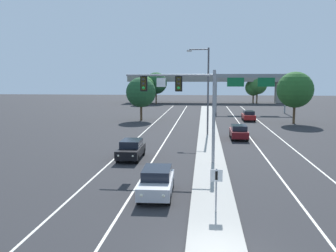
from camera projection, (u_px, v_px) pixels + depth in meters
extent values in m
cube|color=#9E9B93|center=(210.00, 155.00, 31.91)|extent=(2.40, 110.00, 0.15)
cube|color=silver|center=(165.00, 141.00, 39.28)|extent=(0.14, 100.00, 0.01)
cube|color=silver|center=(254.00, 143.00, 38.36)|extent=(0.14, 100.00, 0.01)
cube|color=silver|center=(134.00, 141.00, 39.60)|extent=(0.14, 100.00, 0.01)
cube|color=silver|center=(287.00, 143.00, 38.04)|extent=(0.14, 100.00, 0.01)
cylinder|color=gray|center=(214.00, 117.00, 28.40)|extent=(0.24, 0.24, 7.20)
cylinder|color=gray|center=(170.00, 75.00, 28.31)|extent=(6.81, 0.16, 0.16)
cube|color=black|center=(179.00, 84.00, 28.37)|extent=(0.56, 0.06, 1.20)
cube|color=#38330F|center=(179.00, 84.00, 28.33)|extent=(0.32, 0.32, 1.00)
sphere|color=#282828|center=(179.00, 80.00, 28.12)|extent=(0.22, 0.22, 0.22)
sphere|color=#282828|center=(179.00, 84.00, 28.16)|extent=(0.22, 0.22, 0.22)
sphere|color=green|center=(178.00, 88.00, 28.21)|extent=(0.22, 0.22, 0.22)
cube|color=black|center=(144.00, 84.00, 28.64)|extent=(0.56, 0.06, 1.20)
cube|color=#38330F|center=(144.00, 84.00, 28.60)|extent=(0.32, 0.32, 1.00)
sphere|color=#282828|center=(143.00, 80.00, 28.39)|extent=(0.22, 0.22, 0.22)
sphere|color=#282828|center=(143.00, 84.00, 28.43)|extent=(0.22, 0.22, 0.22)
sphere|color=green|center=(143.00, 88.00, 28.47)|extent=(0.22, 0.22, 0.22)
cube|color=white|center=(161.00, 82.00, 28.43)|extent=(0.70, 0.04, 0.70)
cylinder|color=gray|center=(216.00, 190.00, 18.19)|extent=(0.08, 0.08, 2.20)
cube|color=white|center=(216.00, 176.00, 18.06)|extent=(0.60, 0.03, 0.60)
cube|color=black|center=(216.00, 176.00, 18.04)|extent=(0.12, 0.01, 0.44)
cylinder|color=#4C4C51|center=(208.00, 92.00, 42.52)|extent=(0.20, 0.20, 10.00)
cylinder|color=#4C4C51|center=(199.00, 49.00, 42.00)|extent=(2.20, 0.12, 0.12)
cube|color=#B7B7B2|center=(189.00, 51.00, 42.13)|extent=(0.56, 0.28, 0.20)
cube|color=#B7B7BC|center=(157.00, 184.00, 21.20)|extent=(1.93, 4.45, 0.70)
cube|color=black|center=(157.00, 173.00, 21.33)|extent=(1.65, 2.42, 0.56)
sphere|color=#EAE5C6|center=(163.00, 196.00, 18.99)|extent=(0.18, 0.18, 0.18)
sphere|color=#EAE5C6|center=(141.00, 195.00, 19.07)|extent=(0.18, 0.18, 0.18)
cylinder|color=black|center=(169.00, 199.00, 19.70)|extent=(0.24, 0.65, 0.64)
cylinder|color=black|center=(139.00, 198.00, 19.81)|extent=(0.24, 0.65, 0.64)
cylinder|color=black|center=(172.00, 183.00, 22.67)|extent=(0.24, 0.65, 0.64)
cylinder|color=black|center=(146.00, 183.00, 22.78)|extent=(0.24, 0.65, 0.64)
cube|color=black|center=(131.00, 151.00, 30.81)|extent=(1.81, 4.40, 0.70)
cube|color=black|center=(131.00, 143.00, 30.94)|extent=(1.59, 2.38, 0.56)
sphere|color=#EAE5C6|center=(133.00, 156.00, 28.59)|extent=(0.18, 0.18, 0.18)
sphere|color=#EAE5C6|center=(118.00, 156.00, 28.70)|extent=(0.18, 0.18, 0.18)
cylinder|color=black|center=(137.00, 159.00, 29.29)|extent=(0.22, 0.64, 0.64)
cylinder|color=black|center=(118.00, 159.00, 29.45)|extent=(0.22, 0.64, 0.64)
cylinder|color=black|center=(143.00, 152.00, 32.26)|extent=(0.22, 0.64, 0.64)
cylinder|color=black|center=(125.00, 151.00, 32.41)|extent=(0.22, 0.64, 0.64)
cube|color=#5B0F14|center=(239.00, 133.00, 40.80)|extent=(1.80, 4.40, 0.70)
cube|color=black|center=(239.00, 128.00, 40.50)|extent=(1.59, 2.38, 0.56)
sphere|color=#EAE5C6|center=(232.00, 130.00, 43.00)|extent=(0.18, 0.18, 0.18)
sphere|color=#EAE5C6|center=(242.00, 130.00, 42.89)|extent=(0.18, 0.18, 0.18)
cylinder|color=black|center=(230.00, 134.00, 42.40)|extent=(0.22, 0.64, 0.64)
cylinder|color=black|center=(244.00, 134.00, 42.25)|extent=(0.22, 0.64, 0.64)
cylinder|color=black|center=(232.00, 138.00, 39.44)|extent=(0.22, 0.64, 0.64)
cylinder|color=black|center=(248.00, 138.00, 39.29)|extent=(0.22, 0.64, 0.64)
cube|color=maroon|center=(248.00, 116.00, 58.11)|extent=(1.82, 4.41, 0.70)
cube|color=black|center=(249.00, 113.00, 57.81)|extent=(1.59, 2.38, 0.56)
sphere|color=#EAE5C6|center=(243.00, 115.00, 60.31)|extent=(0.18, 0.18, 0.18)
sphere|color=#EAE5C6|center=(250.00, 115.00, 60.19)|extent=(0.18, 0.18, 0.18)
cylinder|color=black|center=(242.00, 118.00, 59.71)|extent=(0.22, 0.64, 0.64)
cylinder|color=black|center=(252.00, 118.00, 59.55)|extent=(0.22, 0.64, 0.64)
cylinder|color=black|center=(244.00, 120.00, 56.75)|extent=(0.22, 0.64, 0.64)
cylinder|color=black|center=(255.00, 120.00, 56.59)|extent=(0.22, 0.64, 0.64)
cylinder|color=gray|center=(216.00, 93.00, 70.95)|extent=(0.28, 0.28, 7.50)
cylinder|color=gray|center=(285.00, 94.00, 69.68)|extent=(0.28, 0.28, 7.50)
cube|color=gray|center=(251.00, 76.00, 69.87)|extent=(13.00, 0.36, 0.70)
cube|color=#0F6033|center=(236.00, 82.00, 70.11)|extent=(3.20, 0.08, 1.70)
cube|color=#0F6033|center=(266.00, 82.00, 69.56)|extent=(3.20, 0.08, 1.70)
cube|color=gray|center=(207.00, 80.00, 99.58)|extent=(42.40, 6.40, 1.10)
cube|color=gray|center=(207.00, 76.00, 96.49)|extent=(42.40, 0.36, 0.90)
cube|color=gray|center=(137.00, 92.00, 101.90)|extent=(1.80, 2.40, 5.65)
cube|color=gray|center=(279.00, 92.00, 98.15)|extent=(1.80, 2.40, 5.65)
cylinder|color=#4C3823|center=(141.00, 112.00, 58.23)|extent=(0.36, 0.36, 2.57)
sphere|color=#1E4C28|center=(141.00, 92.00, 57.82)|extent=(4.71, 4.71, 4.71)
cylinder|color=#4C3823|center=(156.00, 98.00, 95.81)|extent=(0.36, 0.36, 3.07)
sphere|color=#1E4C28|center=(156.00, 83.00, 95.31)|extent=(5.61, 5.61, 5.61)
cylinder|color=#4C3823|center=(257.00, 98.00, 97.72)|extent=(0.36, 0.36, 2.82)
sphere|color=#387533|center=(257.00, 85.00, 97.27)|extent=(5.16, 5.16, 5.16)
cylinder|color=#4C3823|center=(294.00, 114.00, 54.25)|extent=(0.36, 0.36, 2.89)
sphere|color=#235623|center=(295.00, 90.00, 53.79)|extent=(5.28, 5.28, 5.28)
cylinder|color=#4C3823|center=(145.00, 99.00, 92.70)|extent=(0.36, 0.36, 2.69)
sphere|color=#387533|center=(144.00, 86.00, 92.27)|extent=(4.91, 4.91, 4.91)
cylinder|color=#4C3823|center=(253.00, 99.00, 98.29)|extent=(0.36, 0.36, 2.40)
sphere|color=#387533|center=(253.00, 87.00, 97.90)|extent=(4.38, 4.38, 4.38)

